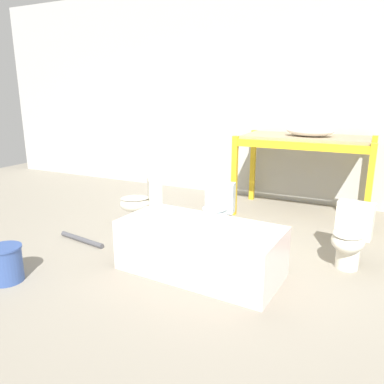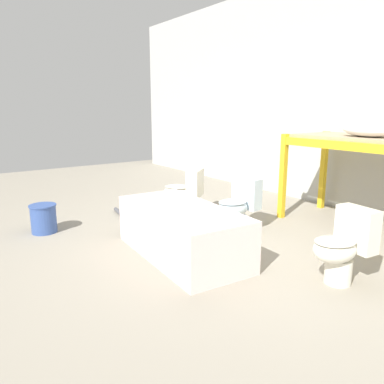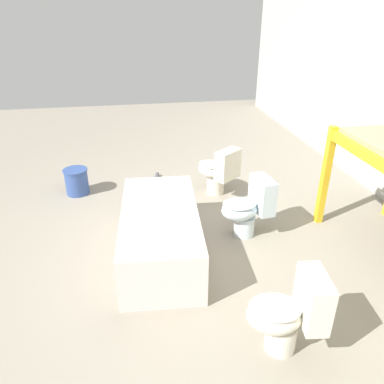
{
  "view_description": "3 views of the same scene",
  "coord_description": "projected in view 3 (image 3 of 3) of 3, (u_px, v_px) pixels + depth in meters",
  "views": [
    {
      "loc": [
        1.3,
        -3.4,
        1.61
      ],
      "look_at": [
        -0.23,
        -0.27,
        0.68
      ],
      "focal_mm": 35.0,
      "sensor_mm": 36.0,
      "label": 1
    },
    {
      "loc": [
        2.77,
        -2.41,
        1.38
      ],
      "look_at": [
        -0.2,
        -0.29,
        0.55
      ],
      "focal_mm": 35.0,
      "sensor_mm": 36.0,
      "label": 2
    },
    {
      "loc": [
        2.89,
        -0.76,
        2.12
      ],
      "look_at": [
        -0.26,
        -0.2,
        0.51
      ],
      "focal_mm": 35.0,
      "sensor_mm": 36.0,
      "label": 3
    }
  ],
  "objects": [
    {
      "name": "loose_pipe",
      "position": [
        156.0,
        184.0,
        4.84
      ],
      "size": [
        0.66,
        0.16,
        0.05
      ],
      "color": "#4C4C51",
      "rests_on": "ground_plane"
    },
    {
      "name": "toilet_near",
      "position": [
        248.0,
        207.0,
        3.71
      ],
      "size": [
        0.37,
        0.53,
        0.6
      ],
      "rotation": [
        0.0,
        0.0,
        0.13
      ],
      "color": "silver",
      "rests_on": "ground_plane"
    },
    {
      "name": "bucket_white",
      "position": [
        77.0,
        181.0,
        4.6
      ],
      "size": [
        0.29,
        0.29,
        0.32
      ],
      "color": "#334C8C",
      "rests_on": "ground_plane"
    },
    {
      "name": "toilet_far",
      "position": [
        218.0,
        170.0,
        4.53
      ],
      "size": [
        0.58,
        0.55,
        0.6
      ],
      "rotation": [
        0.0,
        0.0,
        -0.92
      ],
      "color": "silver",
      "rests_on": "ground_plane"
    },
    {
      "name": "ground_plane",
      "position": [
        217.0,
        249.0,
        3.61
      ],
      "size": [
        12.0,
        12.0,
        0.0
      ],
      "primitive_type": "plane",
      "color": "gray"
    },
    {
      "name": "toilet_extra",
      "position": [
        288.0,
        313.0,
        2.44
      ],
      "size": [
        0.37,
        0.53,
        0.6
      ],
      "rotation": [
        0.0,
        0.0,
        -0.13
      ],
      "color": "silver",
      "rests_on": "ground_plane"
    },
    {
      "name": "bathtub_main",
      "position": [
        160.0,
        230.0,
        3.42
      ],
      "size": [
        1.5,
        0.79,
        0.47
      ],
      "rotation": [
        0.0,
        0.0,
        -0.07
      ],
      "color": "silver",
      "rests_on": "ground_plane"
    }
  ]
}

